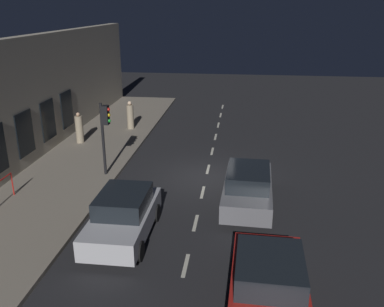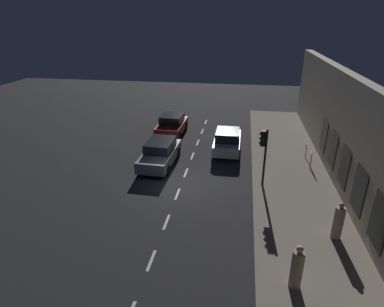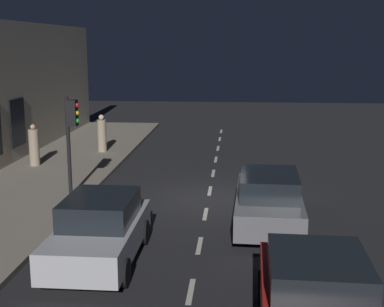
{
  "view_description": "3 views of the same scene",
  "coord_description": "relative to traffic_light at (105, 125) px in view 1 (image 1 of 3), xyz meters",
  "views": [
    {
      "loc": [
        -1.49,
        17.25,
        7.39
      ],
      "look_at": [
        0.36,
        2.31,
        1.97
      ],
      "focal_mm": 38.63,
      "sensor_mm": 36.0,
      "label": 1
    },
    {
      "loc": [
        3.15,
        -15.81,
        8.85
      ],
      "look_at": [
        0.58,
        0.38,
        1.84
      ],
      "focal_mm": 30.15,
      "sensor_mm": 36.0,
      "label": 2
    },
    {
      "loc": [
        -0.9,
        17.13,
        5.12
      ],
      "look_at": [
        0.38,
        2.01,
        1.97
      ],
      "focal_mm": 49.82,
      "sensor_mm": 36.0,
      "label": 3
    }
  ],
  "objects": [
    {
      "name": "parked_car_0",
      "position": [
        -2.13,
        4.91,
        -1.69
      ],
      "size": [
        1.89,
        4.02,
        1.58
      ],
      "rotation": [
        0.0,
        0.0,
        0.0
      ],
      "color": "#B7B7BC",
      "rests_on": "ground"
    },
    {
      "name": "pedestrian_0",
      "position": [
        0.92,
        -7.33,
        -1.54
      ],
      "size": [
        0.58,
        0.58,
        1.73
      ],
      "rotation": [
        0.0,
        0.0,
        0.57
      ],
      "color": "gray",
      "rests_on": "sidewalk"
    },
    {
      "name": "sidewalk",
      "position": [
        1.83,
        -0.51,
        -2.41
      ],
      "size": [
        4.5,
        32.0,
        0.15
      ],
      "color": "gray",
      "rests_on": "ground"
    },
    {
      "name": "lane_centre_line",
      "position": [
        -4.42,
        -1.51,
        -2.48
      ],
      "size": [
        0.12,
        27.2,
        0.01
      ],
      "color": "beige",
      "rests_on": "ground"
    },
    {
      "name": "building_facade",
      "position": [
        4.38,
        -0.51,
        0.54
      ],
      "size": [
        0.65,
        32.0,
        6.05
      ],
      "color": "#B2A893",
      "rests_on": "ground"
    },
    {
      "name": "pedestrian_1",
      "position": [
        3.0,
        -4.29,
        -1.55
      ],
      "size": [
        0.51,
        0.51,
        1.71
      ],
      "rotation": [
        0.0,
        0.0,
        0.24
      ],
      "color": "gray",
      "rests_on": "sidewalk"
    },
    {
      "name": "traffic_light",
      "position": [
        0.0,
        0.0,
        0.0
      ],
      "size": [
        0.47,
        0.32,
        3.29
      ],
      "color": "black",
      "rests_on": "sidewalk"
    },
    {
      "name": "parked_car_2",
      "position": [
        -6.26,
        2.06,
        -1.69
      ],
      "size": [
        2.02,
        4.49,
        1.58
      ],
      "rotation": [
        0.0,
        0.0,
        3.11
      ],
      "color": "slate",
      "rests_on": "ground"
    },
    {
      "name": "ground_plane",
      "position": [
        -4.42,
        -0.51,
        -2.48
      ],
      "size": [
        60.0,
        60.0,
        0.0
      ],
      "primitive_type": "plane",
      "color": "#232326"
    },
    {
      "name": "parked_car_1",
      "position": [
        -6.76,
        7.86,
        -1.69
      ],
      "size": [
        2.07,
        3.95,
        1.58
      ],
      "rotation": [
        0.0,
        0.0,
        3.11
      ],
      "color": "red",
      "rests_on": "ground"
    }
  ]
}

